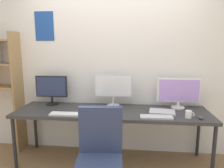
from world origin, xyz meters
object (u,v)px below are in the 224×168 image
(desk, at_px, (112,114))
(computer_mouse, at_px, (201,118))
(monitor_left, at_px, (52,89))
(monitor_right, at_px, (179,92))
(laptop_closed, at_px, (162,112))
(office_chair, at_px, (100,168))
(coffee_mug, at_px, (189,114))
(keyboard_right, at_px, (156,117))
(monitor_center, at_px, (113,88))
(keyboard_left, at_px, (65,114))

(desk, distance_m, computer_mouse, 1.10)
(monitor_left, xyz_separation_m, computer_mouse, (1.97, -0.43, -0.22))
(monitor_left, bearing_deg, computer_mouse, -12.15)
(monitor_right, xyz_separation_m, computer_mouse, (0.17, -0.43, -0.21))
(desk, bearing_deg, laptop_closed, -1.87)
(office_chair, distance_m, laptop_closed, 1.09)
(monitor_right, xyz_separation_m, coffee_mug, (0.04, -0.41, -0.18))
(monitor_right, relative_size, computer_mouse, 6.01)
(keyboard_right, bearing_deg, coffee_mug, 5.38)
(monitor_right, distance_m, coffee_mug, 0.45)
(monitor_left, bearing_deg, monitor_center, 0.00)
(keyboard_right, height_order, coffee_mug, coffee_mug)
(desk, bearing_deg, keyboard_right, -22.33)
(monitor_center, relative_size, laptop_closed, 1.70)
(desk, relative_size, laptop_closed, 7.98)
(desk, bearing_deg, office_chair, -92.42)
(monitor_left, relative_size, laptop_closed, 1.44)
(coffee_mug, bearing_deg, desk, 168.36)
(monitor_right, bearing_deg, monitor_left, -180.00)
(office_chair, distance_m, keyboard_left, 0.85)
(laptop_closed, bearing_deg, desk, -174.24)
(monitor_left, xyz_separation_m, keyboard_left, (0.34, -0.44, -0.23))
(desk, relative_size, office_chair, 2.58)
(computer_mouse, bearing_deg, coffee_mug, 171.87)
(keyboard_left, relative_size, computer_mouse, 3.92)
(monitor_left, height_order, keyboard_right, monitor_left)
(desk, height_order, monitor_left, monitor_left)
(computer_mouse, bearing_deg, laptop_closed, 155.41)
(laptop_closed, bearing_deg, keyboard_right, -107.04)
(monitor_left, bearing_deg, laptop_closed, -8.54)
(monitor_center, bearing_deg, monitor_right, 0.00)
(computer_mouse, xyz_separation_m, coffee_mug, (-0.13, 0.02, 0.03))
(desk, bearing_deg, monitor_right, 13.27)
(computer_mouse, bearing_deg, desk, 168.79)
(keyboard_left, bearing_deg, keyboard_right, 0.00)
(office_chair, bearing_deg, coffee_mug, 31.69)
(keyboard_right, distance_m, laptop_closed, 0.23)
(monitor_left, xyz_separation_m, keyboard_right, (1.46, -0.44, -0.23))
(monitor_right, bearing_deg, keyboard_right, -127.55)
(office_chair, xyz_separation_m, laptop_closed, (0.69, 0.77, 0.35))
(monitor_center, bearing_deg, laptop_closed, -19.61)
(keyboard_right, xyz_separation_m, coffee_mug, (0.38, 0.04, 0.04))
(office_chair, bearing_deg, computer_mouse, 27.75)
(office_chair, distance_m, keyboard_right, 0.89)
(keyboard_right, bearing_deg, keyboard_left, 180.00)
(office_chair, relative_size, keyboard_left, 2.63)
(coffee_mug, bearing_deg, computer_mouse, -8.13)
(monitor_right, height_order, coffee_mug, monitor_right)
(keyboard_right, height_order, laptop_closed, laptop_closed)
(laptop_closed, bearing_deg, office_chair, -124.04)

